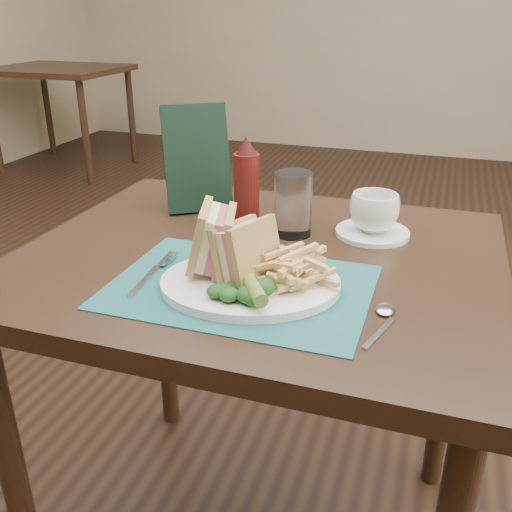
# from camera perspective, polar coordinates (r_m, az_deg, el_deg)

# --- Properties ---
(floor) EXTENTS (7.00, 7.00, 0.00)m
(floor) POSITION_cam_1_polar(r_m,az_deg,el_deg) (1.90, 5.14, -14.76)
(floor) COLOR black
(floor) RESTS_ON ground
(wall_back) EXTENTS (6.00, 0.00, 6.00)m
(wall_back) POSITION_cam_1_polar(r_m,az_deg,el_deg) (5.10, 14.72, 9.89)
(wall_back) COLOR tan
(wall_back) RESTS_ON ground
(table_main) EXTENTS (0.90, 0.75, 0.75)m
(table_main) POSITION_cam_1_polar(r_m,az_deg,el_deg) (1.29, 0.27, -15.12)
(table_main) COLOR black
(table_main) RESTS_ON ground
(table_bg_left) EXTENTS (0.90, 0.75, 0.75)m
(table_bg_left) POSITION_cam_1_polar(r_m,az_deg,el_deg) (4.66, -18.60, 12.88)
(table_bg_left) COLOR black
(table_bg_left) RESTS_ON ground
(placemat) EXTENTS (0.43, 0.31, 0.00)m
(placemat) POSITION_cam_1_polar(r_m,az_deg,el_deg) (0.96, -1.56, -3.06)
(placemat) COLOR #1A5555
(placemat) RESTS_ON table_main
(plate) EXTENTS (0.35, 0.31, 0.01)m
(plate) POSITION_cam_1_polar(r_m,az_deg,el_deg) (0.95, -0.57, -2.77)
(plate) COLOR white
(plate) RESTS_ON placemat
(sandwich_half_a) EXTENTS (0.11, 0.13, 0.11)m
(sandwich_half_a) POSITION_cam_1_polar(r_m,az_deg,el_deg) (0.97, -5.65, 1.82)
(sandwich_half_a) COLOR tan
(sandwich_half_a) RESTS_ON plate
(sandwich_half_b) EXTENTS (0.11, 0.13, 0.10)m
(sandwich_half_b) POSITION_cam_1_polar(r_m,az_deg,el_deg) (0.94, -1.90, 0.95)
(sandwich_half_b) COLOR tan
(sandwich_half_b) RESTS_ON plate
(kale_garnish) EXTENTS (0.11, 0.08, 0.03)m
(kale_garnish) POSITION_cam_1_polar(r_m,az_deg,el_deg) (0.89, -1.57, -3.34)
(kale_garnish) COLOR #143915
(kale_garnish) RESTS_ON plate
(pickle_spear) EXTENTS (0.08, 0.11, 0.03)m
(pickle_spear) POSITION_cam_1_polar(r_m,az_deg,el_deg) (0.88, -0.43, -2.87)
(pickle_spear) COLOR #5A732C
(pickle_spear) RESTS_ON plate
(fries_pile) EXTENTS (0.18, 0.20, 0.06)m
(fries_pile) POSITION_cam_1_polar(r_m,az_deg,el_deg) (0.93, 3.66, -0.82)
(fries_pile) COLOR tan
(fries_pile) RESTS_ON plate
(fork) EXTENTS (0.05, 0.17, 0.01)m
(fork) POSITION_cam_1_polar(r_m,az_deg,el_deg) (1.01, -10.30, -1.55)
(fork) COLOR silver
(fork) RESTS_ON placemat
(spoon) EXTENTS (0.08, 0.15, 0.01)m
(spoon) POSITION_cam_1_polar(r_m,az_deg,el_deg) (0.87, 12.44, -6.54)
(spoon) COLOR silver
(spoon) RESTS_ON table_main
(saucer) EXTENTS (0.20, 0.20, 0.01)m
(saucer) POSITION_cam_1_polar(r_m,az_deg,el_deg) (1.20, 11.56, 2.31)
(saucer) COLOR white
(saucer) RESTS_ON table_main
(coffee_cup) EXTENTS (0.12, 0.12, 0.08)m
(coffee_cup) POSITION_cam_1_polar(r_m,az_deg,el_deg) (1.18, 11.74, 4.30)
(coffee_cup) COLOR white
(coffee_cup) RESTS_ON saucer
(drinking_glass) EXTENTS (0.09, 0.09, 0.13)m
(drinking_glass) POSITION_cam_1_polar(r_m,az_deg,el_deg) (1.16, 3.71, 5.20)
(drinking_glass) COLOR silver
(drinking_glass) RESTS_ON table_main
(ketchup_bottle) EXTENTS (0.06, 0.06, 0.19)m
(ketchup_bottle) POSITION_cam_1_polar(r_m,az_deg,el_deg) (1.22, -0.96, 7.59)
(ketchup_bottle) COLOR #50100D
(ketchup_bottle) RESTS_ON table_main
(check_presenter) EXTENTS (0.17, 0.15, 0.23)m
(check_presenter) POSITION_cam_1_polar(r_m,az_deg,el_deg) (1.30, -5.93, 9.67)
(check_presenter) COLOR black
(check_presenter) RESTS_ON table_main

